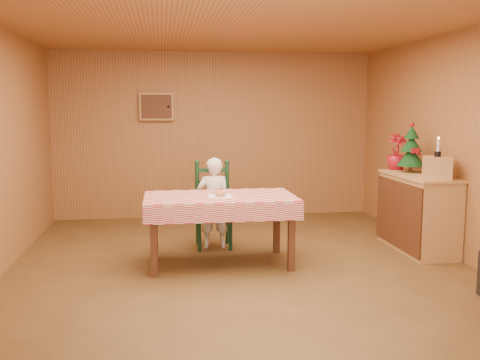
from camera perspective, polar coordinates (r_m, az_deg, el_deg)
name	(u,v)px	position (r m, az deg, el deg)	size (l,w,h in m)	color
ground	(243,271)	(5.78, 0.29, -9.63)	(6.00, 6.00, 0.00)	brown
cabin_walls	(235,99)	(6.05, -0.48, 8.65)	(5.10, 6.05, 2.65)	#A56D3B
dining_table	(220,203)	(5.87, -2.16, -2.47)	(1.66, 0.96, 0.77)	#532A16
ladder_chair	(213,207)	(6.68, -2.88, -2.86)	(0.44, 0.40, 1.08)	black
seated_child	(214,203)	(6.61, -2.84, -2.45)	(0.41, 0.27, 1.12)	white
napkin	(220,196)	(5.81, -2.11, -1.74)	(0.26, 0.26, 0.00)	white
donut	(220,194)	(5.81, -2.11, -1.53)	(0.12, 0.12, 0.04)	#B57641
shelf_unit	(417,212)	(6.85, 18.40, -3.30)	(0.54, 1.24, 0.93)	tan
crate	(437,168)	(6.42, 20.28, 1.23)	(0.30, 0.30, 0.25)	tan
christmas_tree	(411,150)	(6.98, 17.80, 3.10)	(0.34, 0.34, 0.62)	#532A16
flower_arrangement	(397,152)	(7.23, 16.38, 2.90)	(0.26, 0.26, 0.46)	#A40F1D
candle_set	(438,151)	(6.40, 20.36, 2.92)	(0.07, 0.07, 0.22)	black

